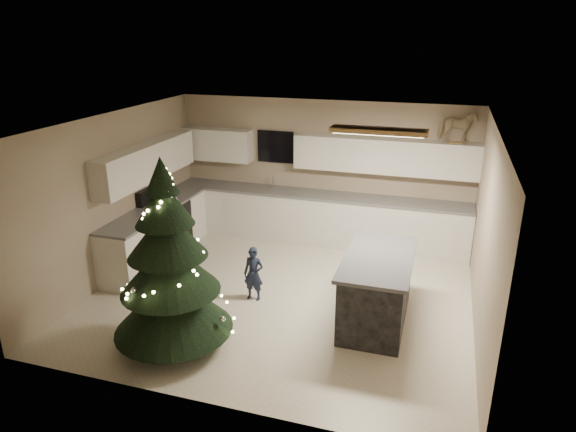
% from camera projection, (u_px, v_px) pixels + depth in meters
% --- Properties ---
extents(ground_plane, '(5.50, 5.50, 0.00)m').
position_uv_depth(ground_plane, '(281.00, 295.00, 7.74)').
color(ground_plane, beige).
extents(room_shell, '(5.52, 5.02, 2.61)m').
position_uv_depth(room_shell, '(282.00, 184.00, 7.14)').
color(room_shell, tan).
rests_on(room_shell, ground_plane).
extents(cabinetry, '(5.50, 3.20, 2.00)m').
position_uv_depth(cabinetry, '(261.00, 208.00, 9.22)').
color(cabinetry, silver).
rests_on(cabinetry, ground_plane).
extents(island, '(0.90, 1.70, 0.95)m').
position_uv_depth(island, '(377.00, 289.00, 6.93)').
color(island, black).
rests_on(island, ground_plane).
extents(bar_stool, '(0.30, 0.30, 0.58)m').
position_uv_depth(bar_stool, '(355.00, 269.00, 7.59)').
color(bar_stool, olive).
rests_on(bar_stool, ground_plane).
extents(christmas_tree, '(1.53, 1.48, 2.44)m').
position_uv_depth(christmas_tree, '(170.00, 272.00, 6.21)').
color(christmas_tree, '#3F2816').
rests_on(christmas_tree, ground_plane).
extents(toddler, '(0.30, 0.20, 0.82)m').
position_uv_depth(toddler, '(254.00, 274.00, 7.50)').
color(toddler, '#142030').
rests_on(toddler, ground_plane).
extents(rocking_horse, '(0.65, 0.40, 0.53)m').
position_uv_depth(rocking_horse, '(457.00, 126.00, 8.41)').
color(rocking_horse, olive).
rests_on(rocking_horse, cabinetry).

